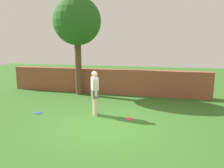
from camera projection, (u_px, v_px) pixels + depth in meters
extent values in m
plane|color=#336623|center=(108.00, 126.00, 6.87)|extent=(40.00, 40.00, 0.00)
cube|color=brown|center=(105.00, 81.00, 11.52)|extent=(10.66, 0.50, 1.30)
cylinder|color=brown|center=(78.00, 65.00, 11.08)|extent=(0.33, 0.33, 3.06)
sphere|color=#286023|center=(77.00, 21.00, 10.70)|extent=(2.38, 2.38, 2.38)
cylinder|color=beige|center=(96.00, 104.00, 7.77)|extent=(0.14, 0.14, 0.85)
cylinder|color=beige|center=(94.00, 103.00, 7.98)|extent=(0.14, 0.14, 0.85)
cube|color=slate|center=(95.00, 94.00, 7.81)|extent=(0.37, 0.42, 0.28)
cube|color=silver|center=(95.00, 85.00, 7.75)|extent=(0.37, 0.42, 0.55)
sphere|color=beige|center=(95.00, 74.00, 7.69)|extent=(0.22, 0.22, 0.22)
cylinder|color=beige|center=(96.00, 88.00, 7.55)|extent=(0.09, 0.09, 0.58)
cylinder|color=beige|center=(94.00, 86.00, 7.98)|extent=(0.09, 0.09, 0.58)
cylinder|color=blue|center=(38.00, 113.00, 8.15)|extent=(0.27, 0.27, 0.02)
cylinder|color=red|center=(129.00, 119.00, 7.48)|extent=(0.27, 0.27, 0.02)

